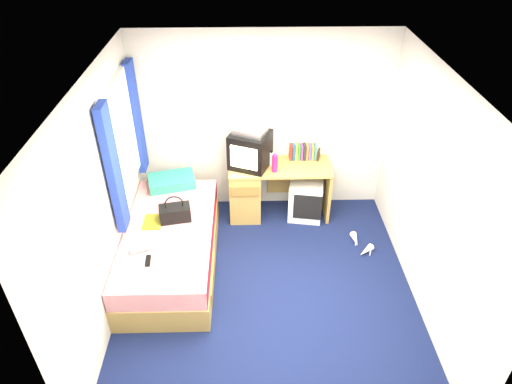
{
  "coord_description": "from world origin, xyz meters",
  "views": [
    {
      "loc": [
        -0.21,
        -3.54,
        3.78
      ],
      "look_at": [
        -0.11,
        0.7,
        0.85
      ],
      "focal_mm": 32.0,
      "sensor_mm": 36.0,
      "label": 1
    }
  ],
  "objects_px": {
    "storage_cube": "(306,199)",
    "vcr": "(250,131)",
    "magazine": "(153,222)",
    "water_bottle": "(140,249)",
    "bed": "(171,247)",
    "handbag": "(175,213)",
    "aerosol_can": "(271,159)",
    "pillow": "(172,181)",
    "towel": "(187,240)",
    "crt_tv": "(250,150)",
    "colour_swatch_fan": "(175,260)",
    "pink_water_bottle": "(275,164)",
    "white_heels": "(360,245)",
    "remote_control": "(148,261)",
    "desk": "(258,188)",
    "picture_frame": "(319,155)"
  },
  "relations": [
    {
      "from": "pillow",
      "to": "remote_control",
      "type": "relative_size",
      "value": 3.56
    },
    {
      "from": "bed",
      "to": "pink_water_bottle",
      "type": "height_order",
      "value": "pink_water_bottle"
    },
    {
      "from": "aerosol_can",
      "to": "magazine",
      "type": "bearing_deg",
      "value": -147.74
    },
    {
      "from": "towel",
      "to": "remote_control",
      "type": "bearing_deg",
      "value": -144.32
    },
    {
      "from": "crt_tv",
      "to": "colour_swatch_fan",
      "type": "height_order",
      "value": "crt_tv"
    },
    {
      "from": "bed",
      "to": "vcr",
      "type": "distance_m",
      "value": 1.68
    },
    {
      "from": "pillow",
      "to": "picture_frame",
      "type": "bearing_deg",
      "value": 7.57
    },
    {
      "from": "bed",
      "to": "pink_water_bottle",
      "type": "relative_size",
      "value": 8.91
    },
    {
      "from": "desk",
      "to": "colour_swatch_fan",
      "type": "distance_m",
      "value": 1.76
    },
    {
      "from": "pillow",
      "to": "handbag",
      "type": "xyz_separation_m",
      "value": [
        0.13,
        -0.71,
        0.03
      ]
    },
    {
      "from": "towel",
      "to": "magazine",
      "type": "xyz_separation_m",
      "value": [
        -0.43,
        0.37,
        -0.04
      ]
    },
    {
      "from": "water_bottle",
      "to": "white_heels",
      "type": "bearing_deg",
      "value": 13.6
    },
    {
      "from": "storage_cube",
      "to": "vcr",
      "type": "xyz_separation_m",
      "value": [
        -0.73,
        0.07,
        0.98
      ]
    },
    {
      "from": "crt_tv",
      "to": "storage_cube",
      "type": "bearing_deg",
      "value": 16.78
    },
    {
      "from": "bed",
      "to": "handbag",
      "type": "relative_size",
      "value": 5.24
    },
    {
      "from": "pink_water_bottle",
      "to": "water_bottle",
      "type": "bearing_deg",
      "value": -140.49
    },
    {
      "from": "crt_tv",
      "to": "vcr",
      "type": "height_order",
      "value": "vcr"
    },
    {
      "from": "vcr",
      "to": "towel",
      "type": "bearing_deg",
      "value": -95.3
    },
    {
      "from": "pink_water_bottle",
      "to": "remote_control",
      "type": "bearing_deg",
      "value": -134.97
    },
    {
      "from": "pillow",
      "to": "aerosol_can",
      "type": "relative_size",
      "value": 3.07
    },
    {
      "from": "handbag",
      "to": "magazine",
      "type": "xyz_separation_m",
      "value": [
        -0.26,
        -0.05,
        -0.09
      ]
    },
    {
      "from": "pink_water_bottle",
      "to": "desk",
      "type": "bearing_deg",
      "value": 143.48
    },
    {
      "from": "pillow",
      "to": "aerosol_can",
      "type": "bearing_deg",
      "value": 5.26
    },
    {
      "from": "bed",
      "to": "pillow",
      "type": "height_order",
      "value": "pillow"
    },
    {
      "from": "crt_tv",
      "to": "remote_control",
      "type": "relative_size",
      "value": 3.66
    },
    {
      "from": "magazine",
      "to": "colour_swatch_fan",
      "type": "bearing_deg",
      "value": -62.13
    },
    {
      "from": "storage_cube",
      "to": "pink_water_bottle",
      "type": "relative_size",
      "value": 2.38
    },
    {
      "from": "water_bottle",
      "to": "remote_control",
      "type": "height_order",
      "value": "water_bottle"
    },
    {
      "from": "towel",
      "to": "vcr",
      "type": "bearing_deg",
      "value": 61.06
    },
    {
      "from": "desk",
      "to": "crt_tv",
      "type": "distance_m",
      "value": 0.58
    },
    {
      "from": "towel",
      "to": "remote_control",
      "type": "distance_m",
      "value": 0.47
    },
    {
      "from": "towel",
      "to": "water_bottle",
      "type": "bearing_deg",
      "value": -166.45
    },
    {
      "from": "storage_cube",
      "to": "aerosol_can",
      "type": "relative_size",
      "value": 2.88
    },
    {
      "from": "crt_tv",
      "to": "magazine",
      "type": "relative_size",
      "value": 2.09
    },
    {
      "from": "bed",
      "to": "handbag",
      "type": "xyz_separation_m",
      "value": [
        0.06,
        0.16,
        0.37
      ]
    },
    {
      "from": "water_bottle",
      "to": "remote_control",
      "type": "xyz_separation_m",
      "value": [
        0.11,
        -0.15,
        -0.03
      ]
    },
    {
      "from": "vcr",
      "to": "towel",
      "type": "xyz_separation_m",
      "value": [
        -0.69,
        -1.25,
        -0.65
      ]
    },
    {
      "from": "crt_tv",
      "to": "aerosol_can",
      "type": "relative_size",
      "value": 3.16
    },
    {
      "from": "storage_cube",
      "to": "towel",
      "type": "xyz_separation_m",
      "value": [
        -1.42,
        -1.18,
        0.32
      ]
    },
    {
      "from": "magazine",
      "to": "water_bottle",
      "type": "bearing_deg",
      "value": -95.74
    },
    {
      "from": "vcr",
      "to": "magazine",
      "type": "height_order",
      "value": "vcr"
    },
    {
      "from": "water_bottle",
      "to": "pink_water_bottle",
      "type": "bearing_deg",
      "value": 39.51
    },
    {
      "from": "pillow",
      "to": "picture_frame",
      "type": "relative_size",
      "value": 4.07
    },
    {
      "from": "remote_control",
      "to": "white_heels",
      "type": "xyz_separation_m",
      "value": [
        2.42,
        0.76,
        -0.51
      ]
    },
    {
      "from": "storage_cube",
      "to": "colour_swatch_fan",
      "type": "distance_m",
      "value": 2.11
    },
    {
      "from": "water_bottle",
      "to": "towel",
      "type": "bearing_deg",
      "value": 13.55
    },
    {
      "from": "towel",
      "to": "white_heels",
      "type": "xyz_separation_m",
      "value": [
        2.04,
        0.49,
        -0.55
      ]
    },
    {
      "from": "picture_frame",
      "to": "pink_water_bottle",
      "type": "distance_m",
      "value": 0.65
    },
    {
      "from": "pink_water_bottle",
      "to": "magazine",
      "type": "bearing_deg",
      "value": -152.93
    },
    {
      "from": "remote_control",
      "to": "handbag",
      "type": "bearing_deg",
      "value": 69.37
    }
  ]
}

